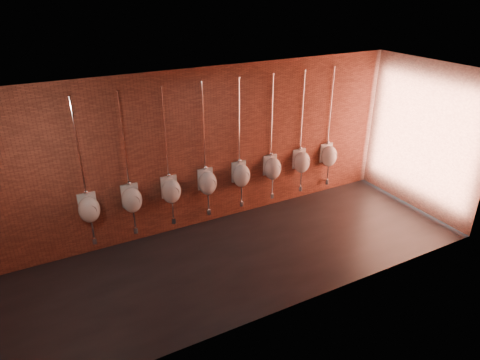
{
  "coord_description": "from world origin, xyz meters",
  "views": [
    {
      "loc": [
        -3.16,
        -5.71,
        4.64
      ],
      "look_at": [
        0.36,
        0.9,
        1.1
      ],
      "focal_mm": 32.0,
      "sensor_mm": 36.0,
      "label": 1
    }
  ],
  "objects_px": {
    "urinal_1": "(132,199)",
    "urinal_2": "(171,191)",
    "urinal_0": "(89,209)",
    "urinal_3": "(207,182)",
    "urinal_5": "(272,168)",
    "urinal_4": "(241,175)",
    "urinal_6": "(302,162)",
    "urinal_7": "(329,155)"
  },
  "relations": [
    {
      "from": "urinal_1",
      "to": "urinal_6",
      "type": "height_order",
      "value": "same"
    },
    {
      "from": "urinal_2",
      "to": "urinal_1",
      "type": "bearing_deg",
      "value": 180.0
    },
    {
      "from": "urinal_3",
      "to": "urinal_4",
      "type": "xyz_separation_m",
      "value": [
        0.76,
        0.0,
        0.0
      ]
    },
    {
      "from": "urinal_5",
      "to": "urinal_4",
      "type": "bearing_deg",
      "value": 180.0
    },
    {
      "from": "urinal_2",
      "to": "urinal_6",
      "type": "distance_m",
      "value": 3.05
    },
    {
      "from": "urinal_0",
      "to": "urinal_3",
      "type": "relative_size",
      "value": 1.0
    },
    {
      "from": "urinal_0",
      "to": "urinal_2",
      "type": "distance_m",
      "value": 1.52
    },
    {
      "from": "urinal_5",
      "to": "urinal_6",
      "type": "distance_m",
      "value": 0.76
    },
    {
      "from": "urinal_0",
      "to": "urinal_5",
      "type": "xyz_separation_m",
      "value": [
        3.81,
        0.0,
        0.0
      ]
    },
    {
      "from": "urinal_2",
      "to": "urinal_7",
      "type": "relative_size",
      "value": 1.0
    },
    {
      "from": "urinal_2",
      "to": "urinal_4",
      "type": "bearing_deg",
      "value": 0.0
    },
    {
      "from": "urinal_1",
      "to": "urinal_6",
      "type": "xyz_separation_m",
      "value": [
        3.81,
        0.0,
        0.0
      ]
    },
    {
      "from": "urinal_1",
      "to": "urinal_7",
      "type": "xyz_separation_m",
      "value": [
        4.57,
        0.0,
        0.0
      ]
    },
    {
      "from": "urinal_0",
      "to": "urinal_5",
      "type": "bearing_deg",
      "value": 0.0
    },
    {
      "from": "urinal_3",
      "to": "urinal_4",
      "type": "distance_m",
      "value": 0.76
    },
    {
      "from": "urinal_3",
      "to": "urinal_6",
      "type": "bearing_deg",
      "value": 0.0
    },
    {
      "from": "urinal_2",
      "to": "urinal_6",
      "type": "xyz_separation_m",
      "value": [
        3.05,
        0.0,
        0.0
      ]
    },
    {
      "from": "urinal_1",
      "to": "urinal_2",
      "type": "distance_m",
      "value": 0.76
    },
    {
      "from": "urinal_1",
      "to": "urinal_3",
      "type": "relative_size",
      "value": 1.0
    },
    {
      "from": "urinal_1",
      "to": "urinal_4",
      "type": "height_order",
      "value": "same"
    },
    {
      "from": "urinal_3",
      "to": "urinal_7",
      "type": "distance_m",
      "value": 3.05
    },
    {
      "from": "urinal_1",
      "to": "urinal_3",
      "type": "distance_m",
      "value": 1.52
    },
    {
      "from": "urinal_5",
      "to": "urinal_7",
      "type": "bearing_deg",
      "value": 0.0
    },
    {
      "from": "urinal_1",
      "to": "urinal_7",
      "type": "relative_size",
      "value": 1.0
    },
    {
      "from": "urinal_0",
      "to": "urinal_4",
      "type": "xyz_separation_m",
      "value": [
        3.05,
        0.0,
        0.0
      ]
    },
    {
      "from": "urinal_5",
      "to": "urinal_7",
      "type": "xyz_separation_m",
      "value": [
        1.52,
        0.0,
        0.0
      ]
    },
    {
      "from": "urinal_0",
      "to": "urinal_1",
      "type": "relative_size",
      "value": 1.0
    },
    {
      "from": "urinal_1",
      "to": "urinal_3",
      "type": "xyz_separation_m",
      "value": [
        1.52,
        0.0,
        0.0
      ]
    },
    {
      "from": "urinal_0",
      "to": "urinal_7",
      "type": "distance_m",
      "value": 5.33
    },
    {
      "from": "urinal_4",
      "to": "urinal_7",
      "type": "distance_m",
      "value": 2.29
    },
    {
      "from": "urinal_1",
      "to": "urinal_4",
      "type": "xyz_separation_m",
      "value": [
        2.29,
        0.0,
        0.0
      ]
    },
    {
      "from": "urinal_1",
      "to": "urinal_2",
      "type": "height_order",
      "value": "same"
    },
    {
      "from": "urinal_2",
      "to": "urinal_3",
      "type": "xyz_separation_m",
      "value": [
        0.76,
        0.0,
        0.0
      ]
    },
    {
      "from": "urinal_0",
      "to": "urinal_5",
      "type": "relative_size",
      "value": 1.0
    },
    {
      "from": "urinal_5",
      "to": "urinal_2",
      "type": "bearing_deg",
      "value": 180.0
    },
    {
      "from": "urinal_0",
      "to": "urinal_4",
      "type": "height_order",
      "value": "same"
    },
    {
      "from": "urinal_4",
      "to": "urinal_1",
      "type": "bearing_deg",
      "value": 180.0
    },
    {
      "from": "urinal_6",
      "to": "urinal_0",
      "type": "bearing_deg",
      "value": 180.0
    },
    {
      "from": "urinal_6",
      "to": "urinal_4",
      "type": "bearing_deg",
      "value": 180.0
    },
    {
      "from": "urinal_0",
      "to": "urinal_6",
      "type": "bearing_deg",
      "value": 0.0
    },
    {
      "from": "urinal_3",
      "to": "urinal_0",
      "type": "bearing_deg",
      "value": 180.0
    },
    {
      "from": "urinal_0",
      "to": "urinal_5",
      "type": "height_order",
      "value": "same"
    }
  ]
}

